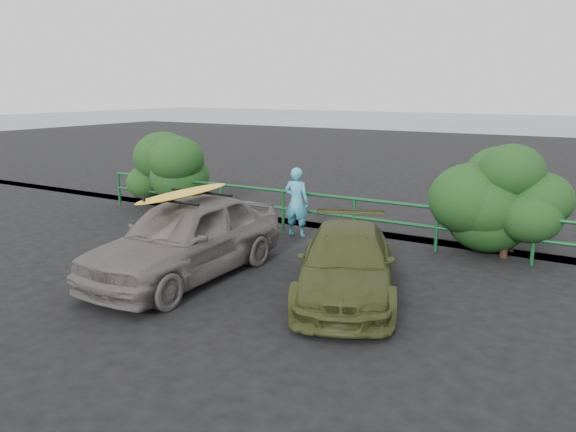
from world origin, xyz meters
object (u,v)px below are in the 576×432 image
man (296,202)px  surfboard (184,193)px  sedan (186,238)px  guardrail (317,214)px  olive_vehicle (346,263)px

man → surfboard: 3.86m
sedan → surfboard: size_ratio=1.81×
guardrail → surfboard: 4.38m
sedan → olive_vehicle: size_ratio=1.13×
guardrail → olive_vehicle: (2.44, -3.51, 0.07)m
guardrail → sedan: sedan is taller
olive_vehicle → surfboard: size_ratio=1.60×
sedan → olive_vehicle: (3.06, 0.67, -0.19)m
sedan → olive_vehicle: bearing=11.2°
sedan → man: (0.26, 3.77, 0.07)m
guardrail → man: 0.64m
man → surfboard: (-0.26, -3.77, 0.79)m
olive_vehicle → man: size_ratio=2.36×
olive_vehicle → man: man is taller
surfboard → olive_vehicle: bearing=11.2°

